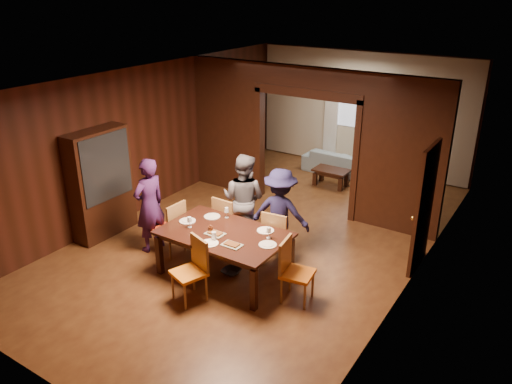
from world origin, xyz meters
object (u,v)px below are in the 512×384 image
Objects in this scene: dining_table at (225,254)px; coffee_table at (331,178)px; sofa at (343,163)px; chair_far_r at (279,236)px; person_grey at (244,199)px; chair_far_l at (230,221)px; person_navy at (280,213)px; chair_left at (169,227)px; hutch at (101,184)px; person_purple at (149,205)px; chair_right at (298,272)px; chair_near at (189,271)px.

coffee_table is (-0.22, 4.43, -0.18)m from dining_table.
chair_far_r is at bearing 102.26° from sofa.
person_grey is 0.46m from chair_far_l.
person_grey is at bearing -24.65° from chair_far_r.
chair_far_l is (-0.87, -0.25, -0.29)m from person_navy.
chair_far_l is at bearing 137.68° from chair_left.
chair_far_l is 2.45m from hutch.
coffee_table is 0.82× the size of chair_far_l.
person_navy is at bearing 125.27° from person_purple.
person_purple is 0.84× the size of hutch.
chair_left is at bearing 81.94° from sofa.
person_grey is 1.38m from chair_left.
chair_right is (2.89, 0.01, -0.35)m from person_purple.
person_navy is at bearing 32.58° from chair_right.
coffee_table is 5.28m from chair_near.
person_navy is (0.76, -0.03, -0.06)m from person_grey.
sofa is 0.89m from coffee_table.
hutch is (-1.14, -0.04, 0.16)m from person_purple.
person_grey is 2.08× the size of coffee_table.
chair_far_l is 1.00m from chair_far_r.
person_purple reaches higher than coffee_table.
person_navy is 1.92m from chair_left.
chair_right is (1.31, 0.01, 0.10)m from dining_table.
chair_far_r reaches higher than dining_table.
person_navy is 1.60× the size of chair_left.
person_grey is (1.20, 1.10, -0.01)m from person_purple.
person_purple is 1.73× the size of chair_left.
chair_left is at bearing 16.22° from chair_far_r.
sofa is 4.50m from chair_far_l.
chair_far_r is (0.73, -3.62, 0.28)m from coffee_table.
sofa is 2.00× the size of chair_left.
chair_right and chair_far_r have the same top height.
sofa is 2.00× the size of chair_right.
sofa is at bearing -90.45° from chair_far_l.
person_purple is at bearing 15.54° from person_navy.
person_grey is 0.86× the size of sofa.
chair_far_l is (-0.49, 0.82, 0.10)m from dining_table.
chair_right is 1.00× the size of chair_far_l.
chair_left is (0.35, 0.07, -0.35)m from person_purple.
chair_far_r is at bearing 153.87° from person_grey.
person_navy reaches higher than chair_far_l.
person_purple is 2.10× the size of coffee_table.
chair_far_l is at bearing 21.02° from hutch.
chair_left is (-0.92, -5.24, 0.20)m from sofa.
person_navy is 1.60× the size of chair_far_r.
chair_left is 1.06m from chair_far_l.
dining_table is (1.58, 0.00, -0.46)m from person_purple.
chair_right is at bearing 91.09° from chair_left.
chair_far_l is 1.00× the size of chair_far_r.
person_grey reaches higher than sofa.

